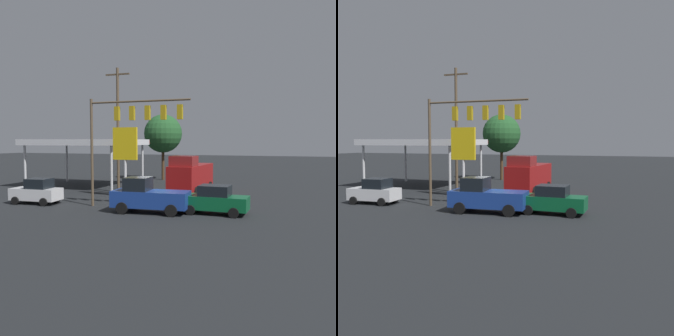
{
  "view_description": "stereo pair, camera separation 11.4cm",
  "coord_description": "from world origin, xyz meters",
  "views": [
    {
      "loc": [
        -9.46,
        24.79,
        4.86
      ],
      "look_at": [
        0.0,
        -2.0,
        2.8
      ],
      "focal_mm": 40.0,
      "sensor_mm": 36.0,
      "label": 1
    },
    {
      "loc": [
        -9.57,
        24.75,
        4.86
      ],
      "look_at": [
        0.0,
        -2.0,
        2.8
      ],
      "focal_mm": 40.0,
      "sensor_mm": 36.0,
      "label": 2
    }
  ],
  "objects": [
    {
      "name": "ground_plane",
      "position": [
        0.0,
        0.0,
        0.0
      ],
      "size": [
        200.0,
        200.0,
        0.0
      ],
      "primitive_type": "plane",
      "color": "black"
    },
    {
      "name": "delivery_truck",
      "position": [
        -0.11,
        -7.88,
        1.69
      ],
      "size": [
        2.77,
        6.89,
        3.58
      ],
      "rotation": [
        0.0,
        0.0,
        1.53
      ],
      "color": "maroon",
      "rests_on": "ground"
    },
    {
      "name": "price_sign",
      "position": [
        4.59,
        -4.03,
        4.33
      ],
      "size": [
        2.2,
        0.27,
        6.01
      ],
      "color": "silver",
      "rests_on": "ground"
    },
    {
      "name": "utility_pole",
      "position": [
        6.63,
        -6.74,
        6.1
      ],
      "size": [
        2.4,
        0.26,
        11.6
      ],
      "color": "brown",
      "rests_on": "ground"
    },
    {
      "name": "gas_station_canopy",
      "position": [
        11.95,
        -9.75,
        4.68
      ],
      "size": [
        11.05,
        8.5,
        5.03
      ],
      "color": "silver",
      "rests_on": "ground"
    },
    {
      "name": "pickup_parked",
      "position": [
        0.15,
        1.55,
        1.11
      ],
      "size": [
        5.33,
        2.55,
        2.4
      ],
      "rotation": [
        0.0,
        0.0,
        0.07
      ],
      "color": "navy",
      "rests_on": "ground"
    },
    {
      "name": "sedan_far",
      "position": [
        -4.2,
        0.54,
        0.95
      ],
      "size": [
        4.43,
        2.12,
        1.93
      ],
      "rotation": [
        0.0,
        0.0,
        -0.02
      ],
      "color": "#0C592D",
      "rests_on": "ground"
    },
    {
      "name": "hatchback_crossing",
      "position": [
        9.69,
        1.08,
        0.95
      ],
      "size": [
        3.9,
        2.16,
        1.97
      ],
      "rotation": [
        0.0,
        0.0,
        0.07
      ],
      "color": "silver",
      "rests_on": "ground"
    },
    {
      "name": "street_tree",
      "position": [
        6.67,
        -19.02,
        5.75
      ],
      "size": [
        4.75,
        4.75,
        8.15
      ],
      "color": "#4C331E",
      "rests_on": "ground"
    },
    {
      "name": "traffic_signal_assembly",
      "position": [
        1.99,
        0.46,
        6.13
      ],
      "size": [
        7.7,
        0.43,
        7.94
      ],
      "color": "brown",
      "rests_on": "ground"
    }
  ]
}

